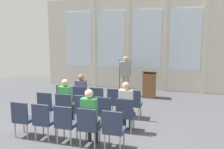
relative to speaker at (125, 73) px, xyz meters
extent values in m
plane|color=#4C4C51|center=(-0.20, -4.80, -1.01)|extent=(16.11, 16.11, 0.00)
cube|color=beige|center=(-0.20, 1.40, 1.21)|extent=(8.79, 0.10, 4.44)
cube|color=silver|center=(-2.84, 1.34, 1.44)|extent=(1.39, 0.04, 2.76)
cube|color=beige|center=(-1.99, 1.34, 1.21)|extent=(0.20, 0.08, 4.44)
cube|color=silver|center=(-1.08, 1.34, 1.44)|extent=(1.39, 0.04, 2.76)
cube|color=beige|center=(-0.23, 1.34, 1.21)|extent=(0.20, 0.08, 4.44)
cube|color=silver|center=(0.68, 1.34, 1.44)|extent=(1.39, 0.04, 2.76)
cube|color=beige|center=(1.52, 1.34, 1.21)|extent=(0.20, 0.08, 4.44)
cube|color=silver|center=(2.44, 1.34, 1.44)|extent=(1.39, 0.04, 2.76)
cube|color=beige|center=(3.28, 1.34, 1.21)|extent=(0.20, 0.08, 4.44)
cylinder|color=gray|center=(-0.09, -0.02, -0.58)|extent=(0.14, 0.14, 0.85)
cylinder|color=gray|center=(0.09, -0.02, -0.58)|extent=(0.14, 0.14, 0.85)
cube|color=gray|center=(0.00, -0.02, 0.16)|extent=(0.42, 0.22, 0.64)
cube|color=#26663F|center=(0.00, 0.10, 0.24)|extent=(0.06, 0.01, 0.38)
sphere|color=tan|center=(0.00, -0.01, 0.62)|extent=(0.21, 0.21, 0.21)
cylinder|color=gray|center=(-0.24, 0.06, 0.26)|extent=(0.09, 0.28, 0.45)
cylinder|color=gray|center=(0.15, 0.12, 0.50)|extent=(0.15, 0.36, 0.15)
cylinder|color=gray|center=(0.10, 0.25, 0.54)|extent=(0.11, 0.34, 0.15)
sphere|color=tan|center=(-0.01, 0.51, 0.61)|extent=(0.10, 0.10, 0.10)
cylinder|color=black|center=(-0.30, 0.11, -0.99)|extent=(0.28, 0.28, 0.03)
cylinder|color=black|center=(-0.30, 0.11, -0.25)|extent=(0.02, 0.02, 1.45)
sphere|color=#262626|center=(-0.30, 0.11, 0.51)|extent=(0.07, 0.07, 0.07)
cube|color=brown|center=(1.08, -0.11, -0.48)|extent=(0.52, 0.40, 1.05)
cube|color=brown|center=(1.08, -0.09, 0.08)|extent=(0.60, 0.48, 0.14)
cylinder|color=#99999E|center=(-1.23, -2.69, -0.81)|extent=(0.04, 0.04, 0.40)
cylinder|color=#99999E|center=(-1.59, -2.69, -0.81)|extent=(0.04, 0.04, 0.40)
cylinder|color=#99999E|center=(-1.23, -3.03, -0.81)|extent=(0.04, 0.04, 0.40)
cylinder|color=#99999E|center=(-1.59, -3.03, -0.81)|extent=(0.04, 0.04, 0.40)
cube|color=#2D3851|center=(-1.41, -2.86, -0.57)|extent=(0.46, 0.44, 0.08)
cube|color=#2D3851|center=(-1.41, -3.05, -0.30)|extent=(0.46, 0.06, 0.46)
cylinder|color=#99999E|center=(-0.62, -2.69, -0.81)|extent=(0.04, 0.04, 0.40)
cylinder|color=#99999E|center=(-0.98, -2.69, -0.81)|extent=(0.04, 0.04, 0.40)
cylinder|color=#99999E|center=(-0.62, -3.03, -0.81)|extent=(0.04, 0.04, 0.40)
cylinder|color=#99999E|center=(-0.98, -3.03, -0.81)|extent=(0.04, 0.04, 0.40)
cube|color=#2D3851|center=(-0.80, -2.86, -0.57)|extent=(0.46, 0.44, 0.08)
cube|color=#2D3851|center=(-0.80, -3.05, -0.30)|extent=(0.46, 0.06, 0.46)
cylinder|color=#2D2D33|center=(-0.89, -2.68, -0.79)|extent=(0.10, 0.10, 0.44)
cylinder|color=#2D2D33|center=(-0.71, -2.68, -0.79)|extent=(0.10, 0.10, 0.44)
cube|color=#2D2D33|center=(-0.80, -2.80, -0.51)|extent=(0.34, 0.36, 0.12)
cube|color=#594C72|center=(-0.80, -2.91, -0.17)|extent=(0.36, 0.20, 0.56)
sphere|color=#8C6647|center=(-0.80, -2.89, 0.22)|extent=(0.20, 0.20, 0.20)
cylinder|color=#99999E|center=(-0.02, -2.69, -0.81)|extent=(0.04, 0.04, 0.40)
cylinder|color=#99999E|center=(-0.38, -2.69, -0.81)|extent=(0.04, 0.04, 0.40)
cylinder|color=#99999E|center=(-0.02, -3.03, -0.81)|extent=(0.04, 0.04, 0.40)
cylinder|color=#99999E|center=(-0.38, -3.03, -0.81)|extent=(0.04, 0.04, 0.40)
cube|color=#2D3851|center=(-0.20, -2.86, -0.57)|extent=(0.46, 0.44, 0.08)
cube|color=#2D3851|center=(-0.20, -3.05, -0.30)|extent=(0.46, 0.06, 0.46)
cylinder|color=#99999E|center=(0.58, -2.69, -0.81)|extent=(0.04, 0.04, 0.40)
cylinder|color=#99999E|center=(0.22, -2.69, -0.81)|extent=(0.04, 0.04, 0.40)
cylinder|color=#99999E|center=(0.58, -3.03, -0.81)|extent=(0.04, 0.04, 0.40)
cylinder|color=#99999E|center=(0.22, -3.03, -0.81)|extent=(0.04, 0.04, 0.40)
cube|color=#2D3851|center=(0.40, -2.86, -0.57)|extent=(0.46, 0.44, 0.08)
cube|color=#2D3851|center=(0.40, -3.05, -0.30)|extent=(0.46, 0.06, 0.46)
cylinder|color=#99999E|center=(1.19, -2.69, -0.81)|extent=(0.04, 0.04, 0.40)
cylinder|color=#99999E|center=(0.83, -2.69, -0.81)|extent=(0.04, 0.04, 0.40)
cylinder|color=#99999E|center=(1.19, -3.03, -0.81)|extent=(0.04, 0.04, 0.40)
cylinder|color=#99999E|center=(0.83, -3.03, -0.81)|extent=(0.04, 0.04, 0.40)
cube|color=#2D3851|center=(1.01, -2.86, -0.57)|extent=(0.46, 0.44, 0.08)
cube|color=#2D3851|center=(1.01, -3.05, -0.30)|extent=(0.46, 0.06, 0.46)
cylinder|color=#99999E|center=(-1.23, -3.79, -0.81)|extent=(0.04, 0.04, 0.40)
cylinder|color=#99999E|center=(-1.59, -3.79, -0.81)|extent=(0.04, 0.04, 0.40)
cylinder|color=#99999E|center=(-1.23, -4.13, -0.81)|extent=(0.04, 0.04, 0.40)
cylinder|color=#99999E|center=(-1.59, -4.13, -0.81)|extent=(0.04, 0.04, 0.40)
cube|color=#2D3851|center=(-1.41, -3.96, -0.57)|extent=(0.46, 0.44, 0.08)
cube|color=#2D3851|center=(-1.41, -4.15, -0.30)|extent=(0.46, 0.06, 0.46)
cylinder|color=#99999E|center=(-0.62, -3.79, -0.81)|extent=(0.04, 0.04, 0.40)
cylinder|color=#99999E|center=(-0.98, -3.79, -0.81)|extent=(0.04, 0.04, 0.40)
cylinder|color=#99999E|center=(-0.62, -4.13, -0.81)|extent=(0.04, 0.04, 0.40)
cylinder|color=#99999E|center=(-0.98, -4.13, -0.81)|extent=(0.04, 0.04, 0.40)
cube|color=#2D3851|center=(-0.80, -3.96, -0.57)|extent=(0.46, 0.44, 0.08)
cube|color=#2D3851|center=(-0.80, -4.15, -0.30)|extent=(0.46, 0.06, 0.46)
cylinder|color=#2D2D33|center=(-0.89, -3.78, -0.79)|extent=(0.10, 0.10, 0.44)
cylinder|color=#2D2D33|center=(-0.71, -3.78, -0.79)|extent=(0.10, 0.10, 0.44)
cube|color=#2D2D33|center=(-0.80, -3.90, -0.51)|extent=(0.34, 0.36, 0.12)
cube|color=green|center=(-0.80, -4.01, -0.16)|extent=(0.36, 0.20, 0.58)
sphere|color=tan|center=(-0.80, -3.99, 0.24)|extent=(0.20, 0.20, 0.20)
cylinder|color=#99999E|center=(-0.02, -3.79, -0.81)|extent=(0.04, 0.04, 0.40)
cylinder|color=#99999E|center=(-0.38, -3.79, -0.81)|extent=(0.04, 0.04, 0.40)
cylinder|color=#99999E|center=(-0.02, -4.13, -0.81)|extent=(0.04, 0.04, 0.40)
cylinder|color=#99999E|center=(-0.38, -4.13, -0.81)|extent=(0.04, 0.04, 0.40)
cube|color=#2D3851|center=(-0.20, -3.96, -0.57)|extent=(0.46, 0.44, 0.08)
cube|color=#2D3851|center=(-0.20, -4.15, -0.30)|extent=(0.46, 0.06, 0.46)
cylinder|color=#99999E|center=(0.58, -3.79, -0.81)|extent=(0.04, 0.04, 0.40)
cylinder|color=#99999E|center=(0.22, -3.79, -0.81)|extent=(0.04, 0.04, 0.40)
cylinder|color=#99999E|center=(0.58, -4.13, -0.81)|extent=(0.04, 0.04, 0.40)
cylinder|color=#99999E|center=(0.22, -4.13, -0.81)|extent=(0.04, 0.04, 0.40)
cube|color=#2D3851|center=(0.40, -3.96, -0.57)|extent=(0.46, 0.44, 0.08)
cube|color=#2D3851|center=(0.40, -4.15, -0.30)|extent=(0.46, 0.06, 0.46)
cylinder|color=#99999E|center=(1.19, -3.79, -0.81)|extent=(0.04, 0.04, 0.40)
cylinder|color=#99999E|center=(0.83, -3.79, -0.81)|extent=(0.04, 0.04, 0.40)
cylinder|color=#99999E|center=(1.19, -4.13, -0.81)|extent=(0.04, 0.04, 0.40)
cylinder|color=#99999E|center=(0.83, -4.13, -0.81)|extent=(0.04, 0.04, 0.40)
cube|color=#2D3851|center=(1.01, -3.96, -0.57)|extent=(0.46, 0.44, 0.08)
cube|color=#2D3851|center=(1.01, -4.15, -0.30)|extent=(0.46, 0.06, 0.46)
cylinder|color=#2D2D33|center=(0.92, -3.78, -0.79)|extent=(0.10, 0.10, 0.44)
cylinder|color=#2D2D33|center=(1.10, -3.78, -0.79)|extent=(0.10, 0.10, 0.44)
cube|color=#2D2D33|center=(1.01, -3.90, -0.51)|extent=(0.34, 0.36, 0.12)
cube|color=silver|center=(1.01, -4.01, -0.15)|extent=(0.36, 0.20, 0.60)
sphere|color=tan|center=(1.01, -3.99, 0.26)|extent=(0.20, 0.20, 0.20)
cylinder|color=#99999E|center=(-1.23, -4.89, -0.81)|extent=(0.04, 0.04, 0.40)
cylinder|color=#99999E|center=(-1.59, -4.89, -0.81)|extent=(0.04, 0.04, 0.40)
cylinder|color=#99999E|center=(-1.23, -5.23, -0.81)|extent=(0.04, 0.04, 0.40)
cylinder|color=#99999E|center=(-1.59, -5.23, -0.81)|extent=(0.04, 0.04, 0.40)
cube|color=#2D3851|center=(-1.41, -5.06, -0.57)|extent=(0.46, 0.44, 0.08)
cube|color=#2D3851|center=(-1.41, -5.25, -0.30)|extent=(0.46, 0.06, 0.46)
cylinder|color=#99999E|center=(-0.62, -4.89, -0.81)|extent=(0.04, 0.04, 0.40)
cylinder|color=#99999E|center=(-0.98, -4.89, -0.81)|extent=(0.04, 0.04, 0.40)
cylinder|color=#99999E|center=(-0.62, -5.23, -0.81)|extent=(0.04, 0.04, 0.40)
cylinder|color=#99999E|center=(-0.98, -5.23, -0.81)|extent=(0.04, 0.04, 0.40)
cube|color=#2D3851|center=(-0.80, -5.06, -0.57)|extent=(0.46, 0.44, 0.08)
cube|color=#2D3851|center=(-0.80, -5.25, -0.30)|extent=(0.46, 0.06, 0.46)
cylinder|color=#99999E|center=(-0.02, -4.89, -0.81)|extent=(0.04, 0.04, 0.40)
cylinder|color=#99999E|center=(-0.38, -4.89, -0.81)|extent=(0.04, 0.04, 0.40)
cylinder|color=#99999E|center=(-0.02, -5.23, -0.81)|extent=(0.04, 0.04, 0.40)
cylinder|color=#99999E|center=(-0.38, -5.23, -0.81)|extent=(0.04, 0.04, 0.40)
cube|color=#2D3851|center=(-0.20, -5.06, -0.57)|extent=(0.46, 0.44, 0.08)
cube|color=#2D3851|center=(-0.20, -5.25, -0.30)|extent=(0.46, 0.06, 0.46)
cylinder|color=#99999E|center=(0.58, -4.89, -0.81)|extent=(0.04, 0.04, 0.40)
cylinder|color=#99999E|center=(0.22, -4.89, -0.81)|extent=(0.04, 0.04, 0.40)
cylinder|color=#99999E|center=(0.58, -5.23, -0.81)|extent=(0.04, 0.04, 0.40)
cylinder|color=#99999E|center=(0.22, -5.23, -0.81)|extent=(0.04, 0.04, 0.40)
cube|color=#2D3851|center=(0.40, -5.06, -0.57)|extent=(0.46, 0.44, 0.08)
cube|color=#2D3851|center=(0.40, -5.25, -0.30)|extent=(0.46, 0.06, 0.46)
cylinder|color=#2D2D33|center=(0.31, -4.88, -0.79)|extent=(0.10, 0.10, 0.44)
cylinder|color=#2D2D33|center=(0.49, -4.88, -0.79)|extent=(0.10, 0.10, 0.44)
cube|color=#2D2D33|center=(0.40, -5.00, -0.51)|extent=(0.34, 0.36, 0.12)
cube|color=green|center=(0.40, -5.11, -0.15)|extent=(0.36, 0.20, 0.59)
sphere|color=beige|center=(0.40, -5.09, 0.25)|extent=(0.20, 0.20, 0.20)
cylinder|color=#99999E|center=(1.19, -4.89, -0.81)|extent=(0.04, 0.04, 0.40)
cylinder|color=#99999E|center=(0.83, -4.89, -0.81)|extent=(0.04, 0.04, 0.40)
cylinder|color=#99999E|center=(1.19, -5.23, -0.81)|extent=(0.04, 0.04, 0.40)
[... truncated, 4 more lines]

